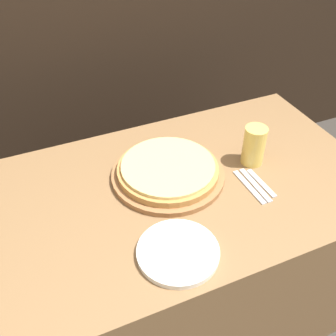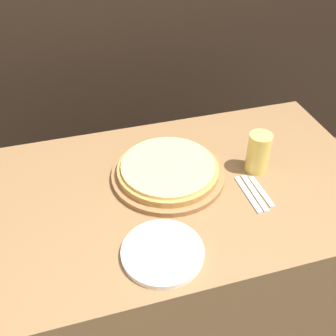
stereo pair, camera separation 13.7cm
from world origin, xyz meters
The scene contains 8 objects.
ground_plane centered at (0.00, 0.00, 0.00)m, with size 12.00×12.00×0.00m, color #38332D.
dining_table centered at (0.00, 0.00, 0.37)m, with size 1.52×0.81×0.74m.
pizza_on_board centered at (0.05, 0.06, 0.76)m, with size 0.40×0.40×0.06m.
beer_glass centered at (0.37, 0.02, 0.82)m, with size 0.08×0.08×0.15m.
dinner_plate centered at (-0.06, -0.26, 0.75)m, with size 0.24×0.24×0.02m.
fork centered at (0.28, -0.10, 0.74)m, with size 0.02×0.18×0.00m.
dinner_knife centered at (0.31, -0.10, 0.74)m, with size 0.02×0.18×0.00m.
spoon centered at (0.33, -0.10, 0.74)m, with size 0.02×0.15×0.00m.
Camera 2 is at (-0.24, -0.95, 1.65)m, focal length 42.00 mm.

